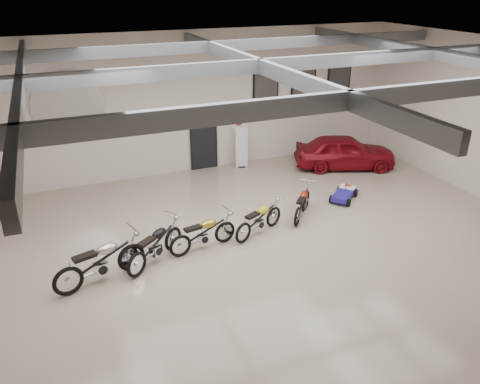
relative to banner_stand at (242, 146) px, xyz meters
name	(u,v)px	position (x,y,z in m)	size (l,w,h in m)	color
floor	(257,246)	(-1.84, -5.50, -0.84)	(16.00, 12.00, 0.01)	tan
ceiling	(260,55)	(-1.84, -5.50, 4.16)	(16.00, 12.00, 0.01)	slate
back_wall	(188,104)	(-1.84, 0.50, 1.66)	(16.00, 0.02, 5.00)	beige
ceiling_beams	(260,66)	(-1.84, -5.50, 3.91)	(15.80, 11.80, 0.32)	slate
door	(204,142)	(-1.34, 0.45, 0.21)	(0.92, 0.08, 2.10)	black
logo_plaque	(69,107)	(-5.84, 0.45, 1.96)	(2.30, 0.06, 1.16)	silver
poster_left	(266,81)	(1.16, 0.46, 2.26)	(1.05, 0.08, 1.35)	black
poster_mid	(304,77)	(2.76, 0.46, 2.26)	(1.05, 0.08, 1.35)	black
poster_right	(339,74)	(4.36, 0.46, 2.26)	(1.05, 0.08, 1.35)	black
oil_sign	(239,120)	(0.06, 0.45, 0.86)	(0.72, 0.10, 0.72)	white
banner_stand	(242,146)	(0.00, 0.00, 0.00)	(0.45, 0.18, 1.67)	white
motorcycle_silver	(100,261)	(-5.88, -5.56, -0.26)	(2.23, 0.69, 1.16)	silver
motorcycle_black	(155,244)	(-4.51, -5.22, -0.31)	(2.01, 0.62, 1.04)	silver
motorcycle_gold	(203,233)	(-3.21, -5.07, -0.34)	(1.90, 0.59, 0.99)	silver
motorcycle_yellow	(259,219)	(-1.52, -4.90, -0.36)	(1.84, 0.57, 0.96)	silver
motorcycle_red	(302,203)	(0.12, -4.43, -0.38)	(1.77, 0.55, 0.92)	silver
go_kart	(345,191)	(2.06, -3.83, -0.57)	(1.44, 0.65, 0.52)	navy
vintage_car	(345,152)	(3.57, -1.50, -0.20)	(3.70, 1.49, 1.26)	maroon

